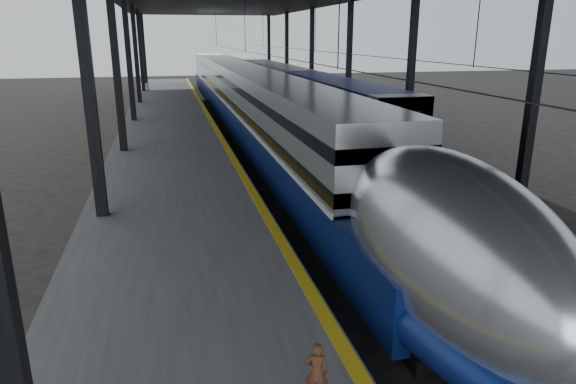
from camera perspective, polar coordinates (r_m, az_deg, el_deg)
name	(u,v)px	position (r m, az deg, el deg)	size (l,w,h in m)	color
ground	(320,296)	(13.68, 3.58, -11.48)	(160.00, 160.00, 0.00)	black
platform	(170,139)	(32.06, -12.96, 5.72)	(6.00, 80.00, 1.00)	#4C4C4F
yellow_strip	(216,129)	(32.10, -7.99, 6.92)	(0.30, 80.00, 0.01)	gold
rails	(298,140)	(33.14, 1.10, 5.77)	(6.52, 80.00, 0.16)	slate
tgv_train	(246,101)	(37.28, -4.64, 10.04)	(3.06, 65.20, 4.39)	silver
second_train	(279,85)	(50.14, -1.06, 11.76)	(2.82, 56.05, 3.89)	navy
child	(316,372)	(8.45, 3.17, -19.34)	(0.37, 0.24, 1.01)	#4C2919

